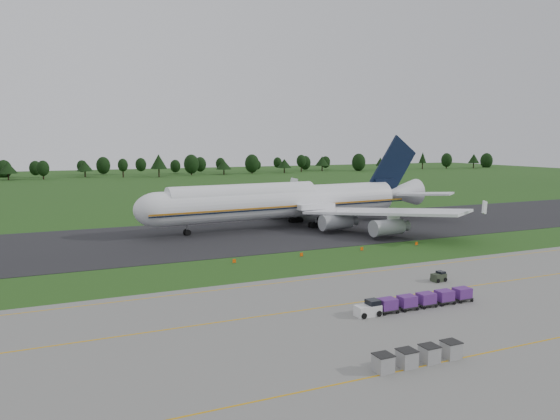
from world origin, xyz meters
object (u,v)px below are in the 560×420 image
utility_cart (439,278)px  uld_row (418,356)px  baggage_train (414,301)px  edge_markers (332,252)px  aircraft (288,201)px

utility_cart → uld_row: 29.44m
baggage_train → uld_row: 16.06m
baggage_train → uld_row: bearing=-127.0°
utility_cart → uld_row: bearing=-133.8°
baggage_train → utility_cart: baggage_train is taller
utility_cart → edge_markers: bearing=99.6°
utility_cart → uld_row: (-20.36, -21.27, 0.22)m
baggage_train → uld_row: baggage_train is taller
aircraft → utility_cart: bearing=-91.9°
uld_row → edge_markers: (16.59, 43.66, -0.54)m
aircraft → uld_row: 76.39m
utility_cart → baggage_train: bearing=-141.8°
aircraft → baggage_train: size_ratio=4.61×
edge_markers → utility_cart: bearing=-80.4°
aircraft → edge_markers: aircraft is taller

